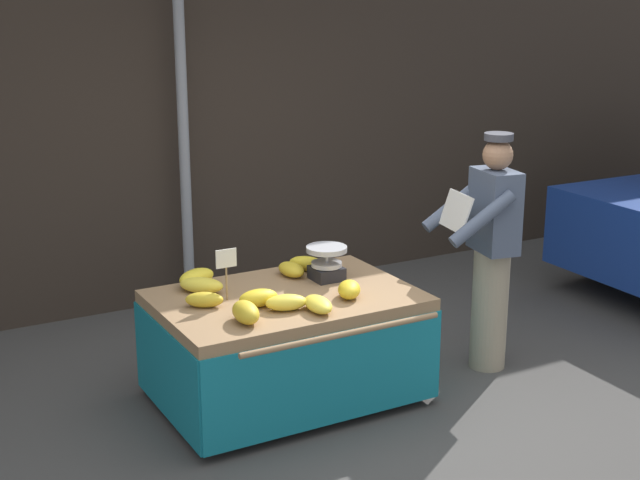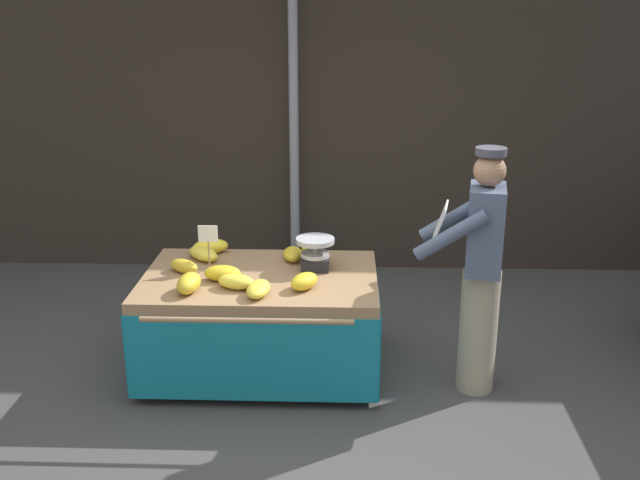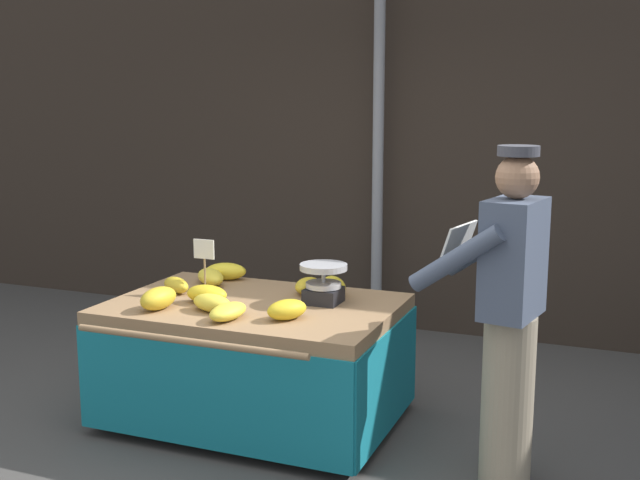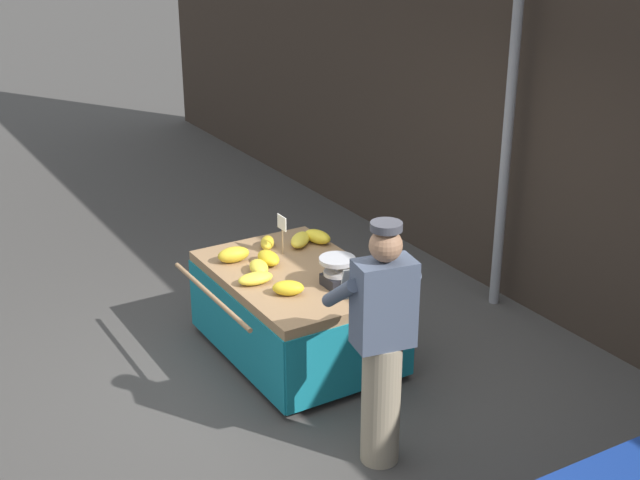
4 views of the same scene
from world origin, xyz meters
name	(u,v)px [view 1 (image 1 of 4)]	position (x,y,z in m)	size (l,w,h in m)	color
ground_plane	(368,414)	(0.00, 0.00, 0.00)	(60.00, 60.00, 0.00)	#423F3D
back_wall	(196,71)	(0.00, 2.81, 1.98)	(16.00, 0.24, 3.97)	#332821
street_pole	(183,122)	(-0.25, 2.51, 1.60)	(0.09, 0.09, 3.21)	gray
banana_cart	(286,323)	(-0.36, 0.46, 0.54)	(1.69, 1.34, 0.74)	#93704C
weighing_scale	(327,263)	(0.03, 0.60, 0.86)	(0.28, 0.28, 0.23)	black
price_sign	(226,263)	(-0.73, 0.54, 0.99)	(0.14, 0.01, 0.34)	#997A51
banana_bunch_0	(201,285)	(-0.82, 0.77, 0.79)	(0.15, 0.30, 0.10)	yellow
banana_bunch_1	(308,264)	(0.01, 0.84, 0.80)	(0.12, 0.28, 0.11)	yellow
banana_bunch_2	(258,298)	(-0.60, 0.35, 0.80)	(0.15, 0.26, 0.11)	gold
banana_bunch_3	(197,277)	(-0.79, 0.92, 0.80)	(0.14, 0.27, 0.11)	yellow
banana_bunch_4	(318,304)	(-0.32, 0.08, 0.79)	(0.15, 0.28, 0.09)	yellow
banana_bunch_5	(286,302)	(-0.49, 0.20, 0.79)	(0.14, 0.26, 0.10)	yellow
banana_bunch_6	(291,269)	(-0.14, 0.79, 0.79)	(0.15, 0.25, 0.10)	gold
banana_bunch_7	(246,312)	(-0.79, 0.12, 0.81)	(0.15, 0.27, 0.13)	gold
banana_bunch_8	(349,289)	(-0.03, 0.21, 0.80)	(0.14, 0.24, 0.11)	gold
banana_bunch_9	(204,300)	(-0.91, 0.50, 0.79)	(0.11, 0.24, 0.10)	gold
vendor_person	(491,252)	(1.16, 0.24, 0.87)	(0.64, 0.59, 1.71)	gray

